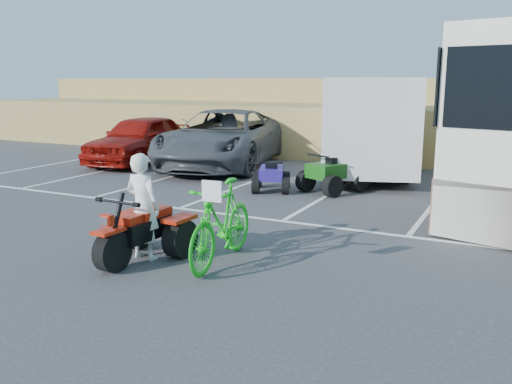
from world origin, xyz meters
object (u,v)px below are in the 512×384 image
at_px(rider, 143,206).
at_px(grey_pickup, 224,138).
at_px(red_car, 141,139).
at_px(quad_atv_blue, 271,190).
at_px(red_trike_atv, 139,260).
at_px(cargo_trailer, 365,122).
at_px(quad_atv_green, 333,191).
at_px(green_dirt_bike, 222,223).

distance_m(rider, grey_pickup, 10.32).
bearing_deg(red_car, quad_atv_blue, -26.74).
height_order(rider, quad_atv_blue, rider).
distance_m(rider, red_car, 11.27).
relative_size(red_trike_atv, red_car, 0.34).
bearing_deg(quad_atv_blue, rider, -107.40).
height_order(red_car, cargo_trailer, cargo_trailer).
xyz_separation_m(quad_atv_blue, quad_atv_green, (1.57, 0.64, 0.00)).
xyz_separation_m(rider, green_dirt_bike, (1.32, 0.38, -0.22)).
relative_size(rider, quad_atv_blue, 1.36).
xyz_separation_m(grey_pickup, red_car, (-3.11, -0.73, -0.11)).
xyz_separation_m(red_car, cargo_trailer, (8.04, 1.39, 0.79)).
xyz_separation_m(red_trike_atv, quad_atv_green, (1.09, 7.07, 0.00)).
height_order(rider, grey_pickup, grey_pickup).
relative_size(grey_pickup, quad_atv_blue, 5.29).
xyz_separation_m(rider, quad_atv_blue, (-0.49, 6.29, -0.92)).
bearing_deg(rider, quad_atv_green, -95.67).
xyz_separation_m(red_trike_atv, rider, (0.01, 0.15, 0.92)).
height_order(grey_pickup, quad_atv_green, grey_pickup).
height_order(green_dirt_bike, cargo_trailer, cargo_trailer).
height_order(cargo_trailer, quad_atv_green, cargo_trailer).
height_order(quad_atv_blue, quad_atv_green, quad_atv_green).
bearing_deg(grey_pickup, cargo_trailer, -3.47).
bearing_deg(grey_pickup, red_car, -177.84).
bearing_deg(grey_pickup, green_dirt_bike, -71.53).
distance_m(green_dirt_bike, red_car, 11.86).
bearing_deg(red_car, red_trike_atv, -57.50).
xyz_separation_m(red_car, quad_atv_green, (8.08, -1.91, -0.88)).
xyz_separation_m(green_dirt_bike, grey_pickup, (-5.21, 9.19, 0.30)).
bearing_deg(red_car, green_dirt_bike, -50.85).
relative_size(grey_pickup, red_car, 1.38).
bearing_deg(grey_pickup, red_trike_atv, -79.32).
bearing_deg(quad_atv_blue, cargo_trailer, 46.87).
height_order(cargo_trailer, quad_atv_blue, cargo_trailer).
distance_m(quad_atv_blue, quad_atv_green, 1.70).
bearing_deg(red_trike_atv, quad_atv_blue, 97.50).
relative_size(red_car, cargo_trailer, 0.73).
height_order(rider, cargo_trailer, cargo_trailer).
height_order(red_trike_atv, red_car, red_car).
distance_m(red_trike_atv, grey_pickup, 10.50).
relative_size(red_trike_atv, quad_atv_blue, 1.32).
bearing_deg(red_trike_atv, rider, 90.00).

